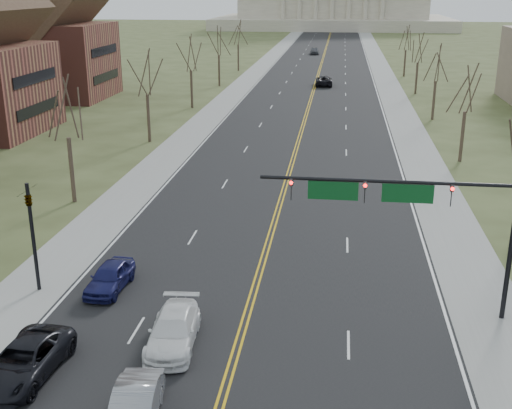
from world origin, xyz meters
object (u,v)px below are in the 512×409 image
(car_sb_outer_second, at_px, (110,277))
(signal_mast, at_px, (406,203))
(car_sb_inner_lead, at_px, (134,409))
(car_far_nb, at_px, (324,81))
(signal_left, at_px, (32,225))
(car_far_sb, at_px, (315,51))
(car_sb_inner_second, at_px, (173,330))
(car_sb_outer_lead, at_px, (24,361))

(car_sb_outer_second, bearing_deg, signal_mast, -0.03)
(car_sb_inner_lead, xyz_separation_m, car_far_nb, (4.32, 87.42, 0.07))
(signal_left, height_order, car_sb_inner_lead, signal_left)
(car_sb_inner_lead, distance_m, car_sb_outer_second, 11.82)
(car_sb_inner_lead, bearing_deg, car_far_sb, 83.65)
(signal_mast, height_order, car_sb_inner_lead, signal_mast)
(car_far_sb, bearing_deg, signal_left, -97.40)
(car_sb_inner_lead, distance_m, car_far_sb, 138.64)
(car_sb_inner_lead, distance_m, car_sb_inner_second, 5.74)
(signal_mast, bearing_deg, car_far_nb, 94.47)
(signal_mast, relative_size, car_sb_inner_second, 2.39)
(car_sb_outer_lead, height_order, car_sb_inner_second, car_sb_outer_lead)
(signal_mast, bearing_deg, car_sb_inner_lead, -135.22)
(signal_left, relative_size, car_sb_outer_lead, 1.12)
(car_sb_inner_lead, height_order, car_far_nb, car_far_nb)
(car_far_nb, relative_size, car_far_sb, 1.20)
(signal_left, height_order, car_far_sb, signal_left)
(car_sb_inner_lead, xyz_separation_m, car_sb_inner_second, (0.01, 5.74, -0.01))
(car_far_nb, height_order, car_far_sb, car_far_sb)
(signal_left, xyz_separation_m, car_sb_inner_second, (8.60, -4.54, -2.97))
(car_far_nb, bearing_deg, car_sb_outer_lead, 81.12)
(car_sb_inner_second, bearing_deg, signal_left, 147.83)
(car_sb_outer_second, xyz_separation_m, car_far_nb, (9.12, 76.61, 0.08))
(car_sb_outer_second, bearing_deg, signal_left, -170.00)
(car_sb_inner_second, xyz_separation_m, car_far_nb, (4.32, 81.68, 0.07))
(car_sb_inner_second, bearing_deg, car_sb_outer_second, 129.05)
(car_sb_outer_lead, bearing_deg, car_far_nb, 86.71)
(car_sb_outer_lead, distance_m, car_far_nb, 85.50)
(car_far_nb, bearing_deg, car_sb_inner_second, 84.70)
(signal_mast, xyz_separation_m, car_sb_inner_lead, (-10.35, -10.27, -5.01))
(car_sb_inner_lead, height_order, car_sb_outer_lead, car_sb_outer_lead)
(car_sb_inner_second, height_order, car_far_nb, car_far_nb)
(signal_left, bearing_deg, signal_mast, -0.00)
(car_sb_inner_lead, distance_m, car_far_nb, 87.53)
(signal_left, distance_m, car_sb_outer_lead, 8.88)
(signal_left, xyz_separation_m, car_sb_inner_lead, (8.60, -10.27, -2.96))
(signal_mast, height_order, signal_left, signal_mast)
(signal_left, distance_m, car_sb_inner_lead, 13.72)
(car_far_sb, bearing_deg, signal_mast, -88.95)
(signal_left, bearing_deg, car_sb_outer_lead, -68.37)
(car_sb_outer_lead, distance_m, car_far_sb, 136.28)
(car_far_nb, xyz_separation_m, car_far_sb, (-3.75, 51.22, 0.02))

